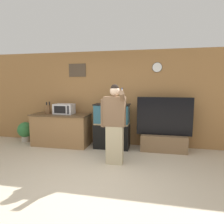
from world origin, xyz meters
TOP-DOWN VIEW (x-y plane):
  - ground_plane at (0.00, 0.00)m, footprint 18.00×18.00m
  - wall_back_paneled at (-0.00, 2.45)m, footprint 10.00×0.08m
  - counter_island at (-1.46, 2.00)m, footprint 1.59×0.69m
  - microwave at (-1.38, 2.04)m, footprint 0.54×0.36m
  - knife_block at (-1.83, 1.97)m, footprint 0.13×0.09m
  - aquarium_on_stand at (-0.03, 2.05)m, footprint 0.93×0.47m
  - tv_on_stand at (1.32, 2.05)m, footprint 1.38×0.40m
  - person_standing at (0.24, 1.01)m, footprint 0.54×0.40m
  - potted_plant at (-2.66, 2.08)m, footprint 0.45×0.45m

SIDE VIEW (x-z plane):
  - ground_plane at x=0.00m, z-range 0.00..0.00m
  - potted_plant at x=-2.66m, z-range 0.04..0.63m
  - tv_on_stand at x=1.32m, z-range -0.29..1.09m
  - counter_island at x=-1.46m, z-range 0.00..0.88m
  - aquarium_on_stand at x=-0.03m, z-range 0.00..1.19m
  - person_standing at x=0.24m, z-range 0.04..1.73m
  - knife_block at x=-1.83m, z-range 0.84..1.18m
  - microwave at x=-1.38m, z-range 0.88..1.16m
  - wall_back_paneled at x=0.00m, z-range 0.00..2.60m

